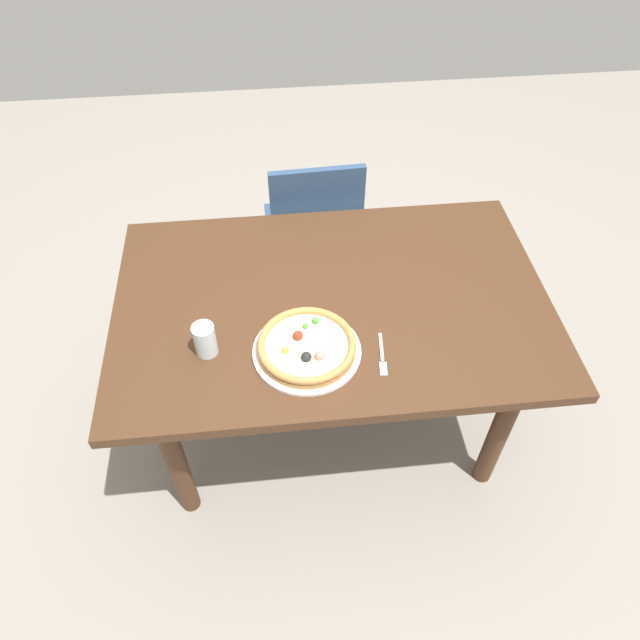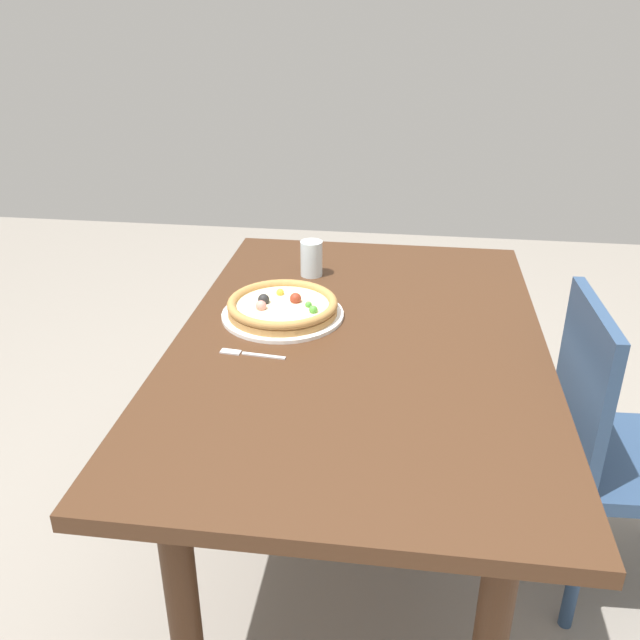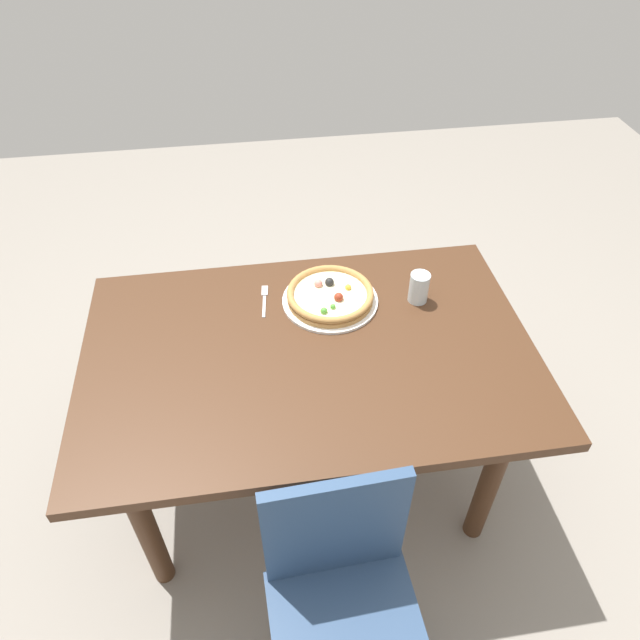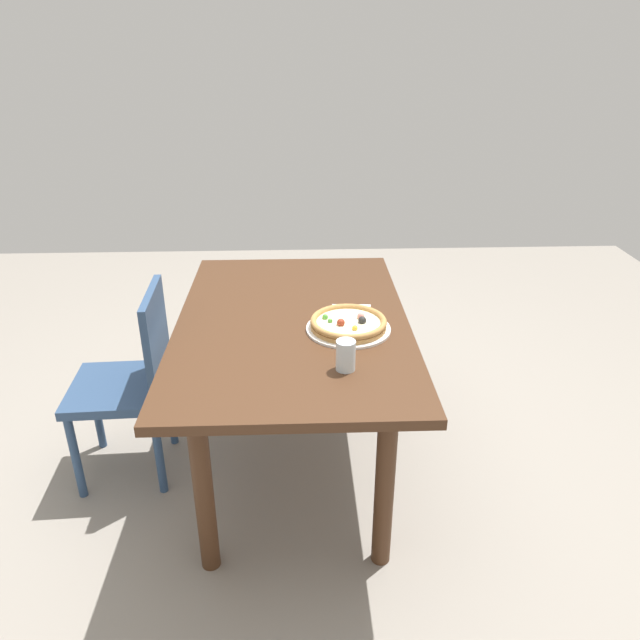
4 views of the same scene
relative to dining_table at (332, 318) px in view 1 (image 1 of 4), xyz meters
The scene contains 7 objects.
ground_plane 0.64m from the dining_table, ahead, with size 6.00×6.00×0.00m, color gray.
dining_table is the anchor object (origin of this frame).
chair_near 0.70m from the dining_table, 90.25° to the right, with size 0.42×0.42×0.86m.
plate 0.26m from the dining_table, 64.69° to the left, with size 0.33×0.33×0.01m, color white.
pizza 0.27m from the dining_table, 64.69° to the left, with size 0.30×0.30×0.05m.
fork 0.31m from the dining_table, 114.56° to the left, with size 0.03×0.17×0.00m.
drinking_glass 0.47m from the dining_table, 24.39° to the left, with size 0.07×0.07×0.11m, color silver.
Camera 1 is at (0.18, 1.34, 2.13)m, focal length 32.80 mm.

